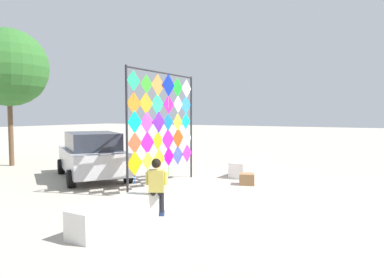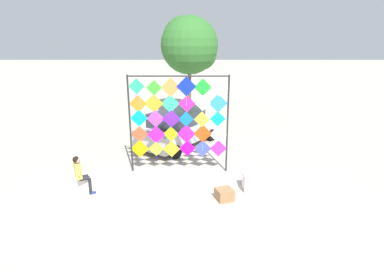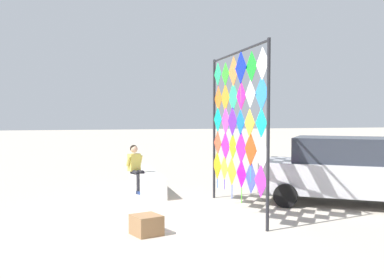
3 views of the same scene
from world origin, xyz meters
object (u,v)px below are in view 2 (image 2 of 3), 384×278
Objects in this scene: tree_broadleaf at (190,44)px; kite_display_rack at (179,117)px; cardboard_box_large at (225,194)px; seated_vendor at (81,172)px; parked_car at (179,128)px.

kite_display_rack is at bearing -92.06° from tree_broadleaf.
cardboard_box_large is 0.08× the size of tree_broadleaf.
cardboard_box_large is at bearing -56.45° from kite_display_rack.
seated_vendor reaches higher than cardboard_box_large.
seated_vendor is at bearing 175.73° from cardboard_box_large.
seated_vendor is 4.96m from cardboard_box_large.
parked_car is (3.12, 5.26, 0.05)m from seated_vendor.
kite_display_rack is 7.15× the size of cardboard_box_large.
seated_vendor is 0.30× the size of parked_car.
parked_car is at bearing 59.35° from seated_vendor.
cardboard_box_large is at bearing -72.38° from parked_car.
kite_display_rack is 3.57m from cardboard_box_large.
parked_car is 8.92× the size of cardboard_box_large.
cardboard_box_large is (1.61, -2.43, -2.07)m from kite_display_rack.
parked_car is 7.19m from tree_broadleaf.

